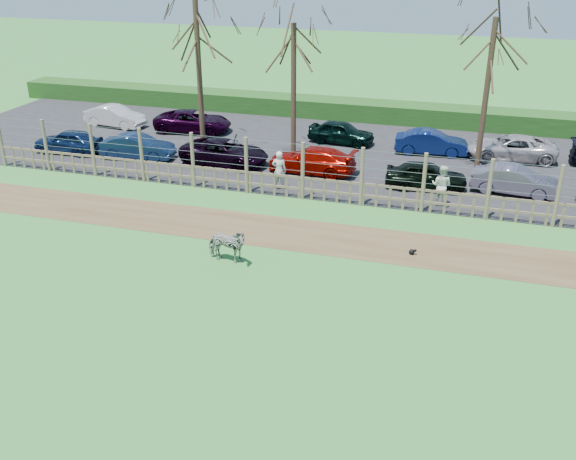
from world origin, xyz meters
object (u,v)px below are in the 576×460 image
(visitor_a, at_px, (279,170))
(car_7, at_px, (115,116))
(tree_left, at_px, (197,41))
(tree_mid, at_px, (294,58))
(zebra, at_px, (227,245))
(car_5, at_px, (515,180))
(car_1, at_px, (138,147))
(car_4, at_px, (426,175))
(car_12, at_px, (511,148))
(car_10, at_px, (341,132))
(tree_right, at_px, (491,58))
(car_3, at_px, (312,160))
(car_11, at_px, (431,142))
(car_0, at_px, (69,141))
(car_2, at_px, (224,152))
(visitor_b, at_px, (441,185))
(crow, at_px, (412,252))
(car_8, at_px, (193,121))

(visitor_a, bearing_deg, car_7, -34.26)
(tree_left, relative_size, tree_mid, 1.15)
(tree_mid, relative_size, zebra, 4.57)
(tree_left, bearing_deg, car_5, -5.21)
(visitor_a, distance_m, car_1, 8.27)
(car_4, bearing_deg, car_12, -40.12)
(car_7, distance_m, car_10, 13.32)
(tree_right, bearing_deg, car_10, 162.68)
(tree_right, bearing_deg, car_3, -159.96)
(car_11, relative_size, car_12, 0.84)
(car_10, bearing_deg, car_11, -89.80)
(tree_left, height_order, car_1, tree_left)
(car_0, relative_size, car_1, 0.97)
(car_2, height_order, car_5, same)
(visitor_b, bearing_deg, tree_left, -1.45)
(car_10, relative_size, car_12, 0.82)
(car_7, height_order, car_10, same)
(car_0, distance_m, car_1, 3.86)
(tree_mid, xyz_separation_m, car_11, (6.67, 2.22, -4.23))
(car_7, bearing_deg, crow, -115.94)
(car_7, distance_m, car_8, 4.79)
(tree_right, height_order, car_12, tree_right)
(tree_right, xyz_separation_m, car_12, (1.54, 1.95, -4.60))
(tree_right, distance_m, car_2, 12.99)
(car_2, distance_m, car_8, 6.12)
(car_2, distance_m, car_7, 9.71)
(car_1, bearing_deg, tree_left, -64.29)
(tree_mid, distance_m, car_0, 12.26)
(tree_right, height_order, car_5, tree_right)
(visitor_a, xyz_separation_m, car_1, (-8.02, 2.03, -0.26))
(car_0, relative_size, car_7, 0.97)
(car_3, bearing_deg, visitor_b, 72.75)
(tree_right, bearing_deg, tree_left, -173.66)
(car_0, bearing_deg, car_8, 138.09)
(crow, relative_size, car_1, 0.07)
(visitor_a, bearing_deg, car_2, -39.23)
(car_1, distance_m, car_5, 17.91)
(car_3, xyz_separation_m, car_8, (-8.20, 4.72, 0.00))
(visitor_a, bearing_deg, car_1, -18.76)
(car_4, bearing_deg, zebra, 141.69)
(visitor_b, distance_m, car_8, 15.98)
(visitor_a, xyz_separation_m, car_0, (-11.88, 1.87, -0.26))
(car_11, bearing_deg, car_3, 126.96)
(car_10, bearing_deg, car_0, 119.39)
(visitor_a, bearing_deg, visitor_b, 176.44)
(tree_left, relative_size, car_11, 2.16)
(tree_left, xyz_separation_m, crow, (11.59, -8.44, -5.51))
(tree_left, height_order, car_11, tree_left)
(car_5, distance_m, car_11, 6.06)
(car_12, bearing_deg, car_3, -68.36)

